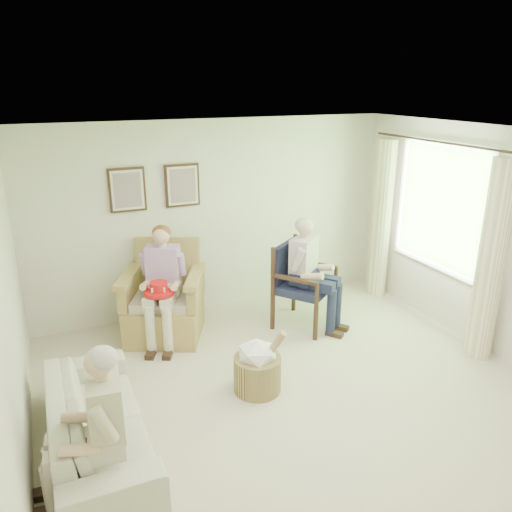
{
  "coord_description": "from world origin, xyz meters",
  "views": [
    {
      "loc": [
        -2.14,
        -3.47,
        3.04
      ],
      "look_at": [
        0.15,
        1.73,
        1.05
      ],
      "focal_mm": 35.0,
      "sensor_mm": 36.0,
      "label": 1
    }
  ],
  "objects_px": {
    "wood_armchair": "(301,280)",
    "person_wicker": "(164,276)",
    "wicker_armchair": "(164,307)",
    "person_dark": "(309,266)",
    "person_sofa": "(102,420)",
    "red_hat": "(159,289)",
    "hatbox": "(258,366)",
    "sofa": "(98,421)"
  },
  "relations": [
    {
      "from": "wood_armchair",
      "to": "person_wicker",
      "type": "distance_m",
      "value": 1.78
    },
    {
      "from": "wicker_armchair",
      "to": "person_dark",
      "type": "height_order",
      "value": "person_dark"
    },
    {
      "from": "person_wicker",
      "to": "person_sofa",
      "type": "bearing_deg",
      "value": -89.28
    },
    {
      "from": "red_hat",
      "to": "hatbox",
      "type": "distance_m",
      "value": 1.52
    },
    {
      "from": "wicker_armchair",
      "to": "red_hat",
      "type": "xyz_separation_m",
      "value": [
        -0.11,
        -0.33,
        0.39
      ]
    },
    {
      "from": "person_wicker",
      "to": "person_sofa",
      "type": "xyz_separation_m",
      "value": [
        -1.04,
        -2.26,
        -0.14
      ]
    },
    {
      "from": "wicker_armchair",
      "to": "hatbox",
      "type": "height_order",
      "value": "wicker_armchair"
    },
    {
      "from": "sofa",
      "to": "red_hat",
      "type": "relative_size",
      "value": 5.5
    },
    {
      "from": "wood_armchair",
      "to": "red_hat",
      "type": "xyz_separation_m",
      "value": [
        -1.86,
        0.05,
        0.17
      ]
    },
    {
      "from": "person_wicker",
      "to": "person_dark",
      "type": "xyz_separation_m",
      "value": [
        1.75,
        -0.4,
        0.0
      ]
    },
    {
      "from": "red_hat",
      "to": "wicker_armchair",
      "type": "bearing_deg",
      "value": 71.32
    },
    {
      "from": "sofa",
      "to": "person_wicker",
      "type": "distance_m",
      "value": 2.06
    },
    {
      "from": "person_wicker",
      "to": "red_hat",
      "type": "xyz_separation_m",
      "value": [
        -0.11,
        -0.17,
        -0.08
      ]
    },
    {
      "from": "sofa",
      "to": "hatbox",
      "type": "relative_size",
      "value": 2.72
    },
    {
      "from": "person_wicker",
      "to": "person_dark",
      "type": "relative_size",
      "value": 1.0
    },
    {
      "from": "wood_armchair",
      "to": "person_dark",
      "type": "xyz_separation_m",
      "value": [
        -0.0,
        -0.18,
        0.26
      ]
    },
    {
      "from": "wicker_armchair",
      "to": "person_dark",
      "type": "distance_m",
      "value": 1.89
    },
    {
      "from": "person_wicker",
      "to": "red_hat",
      "type": "relative_size",
      "value": 3.98
    },
    {
      "from": "wood_armchair",
      "to": "sofa",
      "type": "bearing_deg",
      "value": 170.83
    },
    {
      "from": "person_sofa",
      "to": "person_wicker",
      "type": "bearing_deg",
      "value": 160.8
    },
    {
      "from": "person_wicker",
      "to": "person_sofa",
      "type": "relative_size",
      "value": 1.14
    },
    {
      "from": "sofa",
      "to": "person_sofa",
      "type": "bearing_deg",
      "value": -180.0
    },
    {
      "from": "person_sofa",
      "to": "red_hat",
      "type": "relative_size",
      "value": 3.49
    },
    {
      "from": "person_wicker",
      "to": "person_dark",
      "type": "bearing_deg",
      "value": 12.49
    },
    {
      "from": "wood_armchair",
      "to": "red_hat",
      "type": "height_order",
      "value": "wood_armchair"
    },
    {
      "from": "wicker_armchair",
      "to": "hatbox",
      "type": "relative_size",
      "value": 1.64
    },
    {
      "from": "wood_armchair",
      "to": "person_dark",
      "type": "height_order",
      "value": "person_dark"
    },
    {
      "from": "sofa",
      "to": "person_dark",
      "type": "relative_size",
      "value": 1.38
    },
    {
      "from": "wicker_armchair",
      "to": "sofa",
      "type": "xyz_separation_m",
      "value": [
        -1.04,
        -1.84,
        -0.09
      ]
    },
    {
      "from": "person_wicker",
      "to": "person_sofa",
      "type": "distance_m",
      "value": 2.49
    },
    {
      "from": "wicker_armchair",
      "to": "hatbox",
      "type": "bearing_deg",
      "value": -44.52
    },
    {
      "from": "person_dark",
      "to": "person_sofa",
      "type": "relative_size",
      "value": 1.15
    },
    {
      "from": "sofa",
      "to": "person_sofa",
      "type": "relative_size",
      "value": 1.58
    },
    {
      "from": "wood_armchair",
      "to": "person_wicker",
      "type": "xyz_separation_m",
      "value": [
        -1.75,
        0.22,
        0.25
      ]
    },
    {
      "from": "person_wicker",
      "to": "hatbox",
      "type": "distance_m",
      "value": 1.65
    },
    {
      "from": "wicker_armchair",
      "to": "red_hat",
      "type": "height_order",
      "value": "wicker_armchair"
    },
    {
      "from": "wicker_armchair",
      "to": "red_hat",
      "type": "relative_size",
      "value": 3.31
    },
    {
      "from": "hatbox",
      "to": "sofa",
      "type": "bearing_deg",
      "value": -171.11
    },
    {
      "from": "sofa",
      "to": "red_hat",
      "type": "distance_m",
      "value": 1.84
    },
    {
      "from": "person_sofa",
      "to": "hatbox",
      "type": "xyz_separation_m",
      "value": [
        1.62,
        0.82,
        -0.42
      ]
    },
    {
      "from": "person_wicker",
      "to": "red_hat",
      "type": "height_order",
      "value": "person_wicker"
    },
    {
      "from": "wood_armchair",
      "to": "sofa",
      "type": "relative_size",
      "value": 0.55
    }
  ]
}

